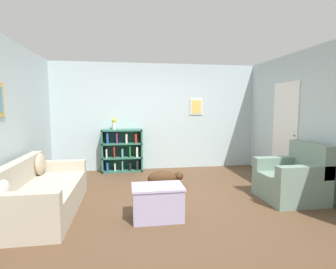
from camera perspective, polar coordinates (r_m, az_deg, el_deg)
The scene contains 10 objects.
ground_plane at distance 4.58m, azimuth 0.80°, elevation -13.71°, with size 14.00×14.00×0.00m, color brown.
wall_back at distance 6.55m, azimuth -2.49°, elevation 3.88°, with size 5.60×0.13×2.60m.
wall_left at distance 4.63m, azimuth -32.08°, elevation 2.06°, with size 0.13×5.00×2.60m.
wall_right at distance 5.39m, azimuth 28.62°, elevation 2.59°, with size 0.16×5.00×2.60m.
couch at distance 4.34m, azimuth -26.02°, elevation -11.59°, with size 0.91×1.94×0.77m.
bookshelf at distance 6.39m, azimuth -9.87°, elevation -3.54°, with size 0.96×0.30×1.01m.
recliner_chair at distance 4.89m, azimuth 25.55°, elevation -8.82°, with size 0.89×0.90×0.95m.
coffee_table at distance 3.73m, azimuth -2.27°, elevation -14.33°, with size 0.70×0.46×0.47m.
dog at distance 5.21m, azimuth -0.93°, elevation -9.46°, with size 0.86×0.27×0.30m.
vase at distance 6.30m, azimuth -11.67°, elevation 2.47°, with size 0.11×0.11×0.27m.
Camera 1 is at (-0.73, -4.25, 1.55)m, focal length 28.00 mm.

